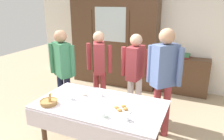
{
  "coord_description": "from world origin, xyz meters",
  "views": [
    {
      "loc": [
        1.19,
        -2.5,
        2.07
      ],
      "look_at": [
        0.0,
        0.2,
        1.11
      ],
      "focal_mm": 34.46,
      "sensor_mm": 36.0,
      "label": 1
    }
  ],
  "objects_px": {
    "tea_cup_front_edge": "(101,95)",
    "tea_cup_near_left": "(83,94)",
    "dining_table": "(99,112)",
    "tea_cup_back_edge": "(104,115)",
    "spoon_mid_right": "(89,111)",
    "tea_cup_near_right": "(71,98)",
    "person_near_right_end": "(135,69)",
    "bookshelf_low": "(185,76)",
    "spoon_far_right": "(71,93)",
    "spoon_back_edge": "(105,105)",
    "person_behind_table_right": "(164,73)",
    "bread_basket": "(49,102)",
    "pastry_plate": "(121,109)",
    "book_stack": "(187,56)",
    "person_beside_shelf": "(99,64)",
    "wall_cabinet": "(114,41)",
    "tea_cup_far_right": "(126,118)",
    "person_behind_table_left": "(63,66)"
  },
  "relations": [
    {
      "from": "tea_cup_far_right",
      "to": "person_behind_table_right",
      "type": "distance_m",
      "value": 1.08
    },
    {
      "from": "tea_cup_near_right",
      "to": "dining_table",
      "type": "bearing_deg",
      "value": 4.72
    },
    {
      "from": "tea_cup_near_right",
      "to": "person_behind_table_left",
      "type": "relative_size",
      "value": 0.08
    },
    {
      "from": "pastry_plate",
      "to": "spoon_back_edge",
      "type": "distance_m",
      "value": 0.25
    },
    {
      "from": "tea_cup_back_edge",
      "to": "person_behind_table_left",
      "type": "distance_m",
      "value": 1.58
    },
    {
      "from": "tea_cup_back_edge",
      "to": "pastry_plate",
      "type": "xyz_separation_m",
      "value": [
        0.13,
        0.24,
        -0.01
      ]
    },
    {
      "from": "person_beside_shelf",
      "to": "bookshelf_low",
      "type": "bearing_deg",
      "value": 45.64
    },
    {
      "from": "tea_cup_far_right",
      "to": "bread_basket",
      "type": "relative_size",
      "value": 0.54
    },
    {
      "from": "tea_cup_near_right",
      "to": "person_beside_shelf",
      "type": "xyz_separation_m",
      "value": [
        -0.18,
        1.21,
        0.14
      ]
    },
    {
      "from": "tea_cup_near_right",
      "to": "tea_cup_back_edge",
      "type": "height_order",
      "value": "same"
    },
    {
      "from": "dining_table",
      "to": "pastry_plate",
      "type": "xyz_separation_m",
      "value": [
        0.33,
        -0.02,
        0.12
      ]
    },
    {
      "from": "tea_cup_near_right",
      "to": "bread_basket",
      "type": "height_order",
      "value": "bread_basket"
    },
    {
      "from": "tea_cup_near_left",
      "to": "spoon_mid_right",
      "type": "height_order",
      "value": "tea_cup_near_left"
    },
    {
      "from": "wall_cabinet",
      "to": "tea_cup_front_edge",
      "type": "distance_m",
      "value": 2.51
    },
    {
      "from": "wall_cabinet",
      "to": "spoon_far_right",
      "type": "xyz_separation_m",
      "value": [
        0.36,
        -2.45,
        -0.33
      ]
    },
    {
      "from": "wall_cabinet",
      "to": "tea_cup_front_edge",
      "type": "height_order",
      "value": "wall_cabinet"
    },
    {
      "from": "dining_table",
      "to": "tea_cup_back_edge",
      "type": "distance_m",
      "value": 0.36
    },
    {
      "from": "tea_cup_back_edge",
      "to": "spoon_far_right",
      "type": "bearing_deg",
      "value": 151.04
    },
    {
      "from": "bookshelf_low",
      "to": "tea_cup_far_right",
      "type": "relative_size",
      "value": 7.94
    },
    {
      "from": "tea_cup_back_edge",
      "to": "spoon_back_edge",
      "type": "distance_m",
      "value": 0.31
    },
    {
      "from": "bookshelf_low",
      "to": "tea_cup_back_edge",
      "type": "xyz_separation_m",
      "value": [
        -0.65,
        -2.9,
        0.37
      ]
    },
    {
      "from": "pastry_plate",
      "to": "person_behind_table_right",
      "type": "xyz_separation_m",
      "value": [
        0.36,
        0.82,
        0.27
      ]
    },
    {
      "from": "spoon_back_edge",
      "to": "person_behind_table_left",
      "type": "xyz_separation_m",
      "value": [
        -1.13,
        0.65,
        0.21
      ]
    },
    {
      "from": "bread_basket",
      "to": "tea_cup_back_edge",
      "type": "bearing_deg",
      "value": -0.16
    },
    {
      "from": "tea_cup_back_edge",
      "to": "spoon_back_edge",
      "type": "relative_size",
      "value": 1.09
    },
    {
      "from": "bookshelf_low",
      "to": "person_beside_shelf",
      "type": "height_order",
      "value": "person_beside_shelf"
    },
    {
      "from": "tea_cup_near_left",
      "to": "tea_cup_front_edge",
      "type": "distance_m",
      "value": 0.26
    },
    {
      "from": "book_stack",
      "to": "dining_table",
      "type": "bearing_deg",
      "value": -107.79
    },
    {
      "from": "tea_cup_near_left",
      "to": "pastry_plate",
      "type": "height_order",
      "value": "tea_cup_near_left"
    },
    {
      "from": "person_behind_table_right",
      "to": "spoon_back_edge",
      "type": "bearing_deg",
      "value": -127.94
    },
    {
      "from": "tea_cup_back_edge",
      "to": "person_near_right_end",
      "type": "bearing_deg",
      "value": 92.74
    },
    {
      "from": "tea_cup_near_right",
      "to": "tea_cup_front_edge",
      "type": "height_order",
      "value": "same"
    },
    {
      "from": "book_stack",
      "to": "spoon_back_edge",
      "type": "bearing_deg",
      "value": -106.37
    },
    {
      "from": "bookshelf_low",
      "to": "bread_basket",
      "type": "distance_m",
      "value": 3.27
    },
    {
      "from": "bread_basket",
      "to": "person_beside_shelf",
      "type": "xyz_separation_m",
      "value": [
        0.02,
        1.43,
        0.14
      ]
    },
    {
      "from": "tea_cup_near_right",
      "to": "spoon_back_edge",
      "type": "bearing_deg",
      "value": 6.57
    },
    {
      "from": "dining_table",
      "to": "book_stack",
      "type": "relative_size",
      "value": 8.01
    },
    {
      "from": "wall_cabinet",
      "to": "bookshelf_low",
      "type": "relative_size",
      "value": 2.12
    },
    {
      "from": "spoon_back_edge",
      "to": "pastry_plate",
      "type": "bearing_deg",
      "value": -9.6
    },
    {
      "from": "wall_cabinet",
      "to": "tea_cup_front_edge",
      "type": "relative_size",
      "value": 16.83
    },
    {
      "from": "book_stack",
      "to": "tea_cup_near_right",
      "type": "relative_size",
      "value": 1.64
    },
    {
      "from": "tea_cup_near_right",
      "to": "tea_cup_far_right",
      "type": "distance_m",
      "value": 0.9
    },
    {
      "from": "book_stack",
      "to": "spoon_mid_right",
      "type": "distance_m",
      "value": 2.98
    },
    {
      "from": "tea_cup_front_edge",
      "to": "tea_cup_near_left",
      "type": "bearing_deg",
      "value": -162.49
    },
    {
      "from": "person_behind_table_left",
      "to": "book_stack",
      "type": "bearing_deg",
      "value": 45.99
    },
    {
      "from": "person_beside_shelf",
      "to": "person_behind_table_right",
      "type": "bearing_deg",
      "value": -16.36
    },
    {
      "from": "tea_cup_near_right",
      "to": "person_near_right_end",
      "type": "bearing_deg",
      "value": 64.93
    },
    {
      "from": "bookshelf_low",
      "to": "spoon_mid_right",
      "type": "height_order",
      "value": "bookshelf_low"
    },
    {
      "from": "tea_cup_front_edge",
      "to": "person_behind_table_right",
      "type": "distance_m",
      "value": 0.99
    },
    {
      "from": "bread_basket",
      "to": "spoon_far_right",
      "type": "distance_m",
      "value": 0.41
    }
  ]
}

